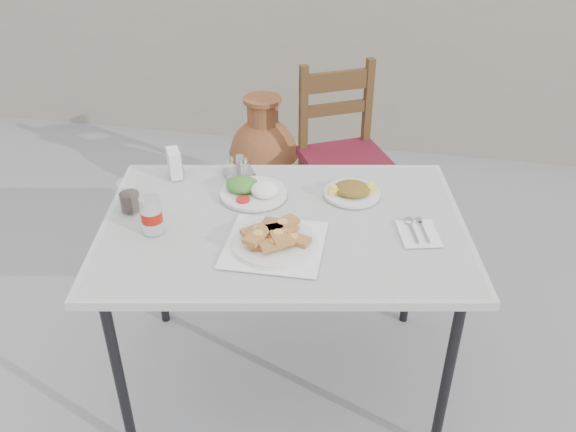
% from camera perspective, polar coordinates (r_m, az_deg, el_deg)
% --- Properties ---
extents(ground, '(80.00, 80.00, 0.00)m').
position_cam_1_polar(ground, '(2.79, -2.73, -14.72)').
color(ground, slate).
rests_on(ground, ground).
extents(cafe_table, '(1.50, 1.16, 0.82)m').
position_cam_1_polar(cafe_table, '(2.29, -0.43, -1.70)').
color(cafe_table, black).
rests_on(cafe_table, ground).
extents(pide_plate, '(0.35, 0.35, 0.07)m').
position_cam_1_polar(pide_plate, '(2.11, -1.27, -2.02)').
color(pide_plate, white).
rests_on(pide_plate, cafe_table).
extents(salad_rice_plate, '(0.27, 0.27, 0.07)m').
position_cam_1_polar(salad_rice_plate, '(2.41, -3.31, 2.48)').
color(salad_rice_plate, silver).
rests_on(salad_rice_plate, cafe_table).
extents(salad_chopped_plate, '(0.22, 0.22, 0.05)m').
position_cam_1_polar(salad_chopped_plate, '(2.42, 6.01, 2.38)').
color(salad_chopped_plate, silver).
rests_on(salad_chopped_plate, cafe_table).
extents(soda_can, '(0.08, 0.08, 0.14)m').
position_cam_1_polar(soda_can, '(2.22, -12.66, 0.12)').
color(soda_can, white).
rests_on(soda_can, cafe_table).
extents(cola_glass, '(0.08, 0.08, 0.12)m').
position_cam_1_polar(cola_glass, '(2.37, -14.60, 1.66)').
color(cola_glass, white).
rests_on(cola_glass, cafe_table).
extents(napkin_holder, '(0.09, 0.11, 0.12)m').
position_cam_1_polar(napkin_holder, '(2.57, -10.58, 4.89)').
color(napkin_holder, white).
rests_on(napkin_holder, cafe_table).
extents(condiment_caddy, '(0.15, 0.14, 0.09)m').
position_cam_1_polar(condiment_caddy, '(2.56, -4.67, 4.47)').
color(condiment_caddy, '#B8B8BF').
rests_on(condiment_caddy, cafe_table).
extents(cutlery_napkin, '(0.18, 0.21, 0.01)m').
position_cam_1_polar(cutlery_napkin, '(2.24, 11.99, -1.38)').
color(cutlery_napkin, white).
rests_on(cutlery_napkin, cafe_table).
extents(chair, '(0.60, 0.60, 1.00)m').
position_cam_1_polar(chair, '(3.40, 5.24, 5.64)').
color(chair, '#3A250F').
rests_on(chair, ground).
extents(terracotta_urn, '(0.43, 0.43, 0.75)m').
position_cam_1_polar(terracotta_urn, '(3.70, -2.27, 5.21)').
color(terracotta_urn, brown).
rests_on(terracotta_urn, ground).
extents(back_wall, '(6.00, 0.25, 1.20)m').
position_cam_1_polar(back_wall, '(4.59, 4.67, 14.06)').
color(back_wall, gray).
rests_on(back_wall, ground).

